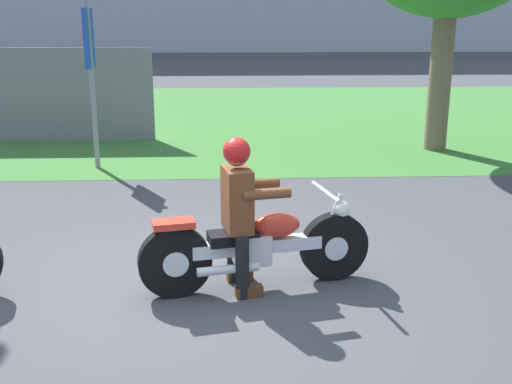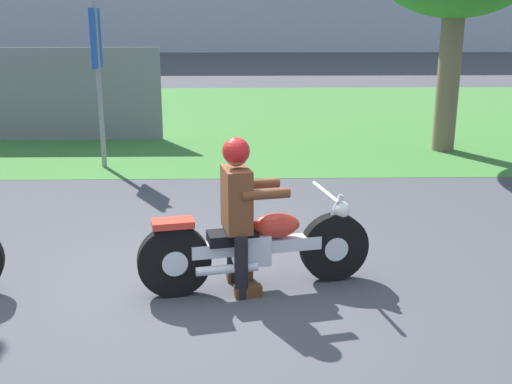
# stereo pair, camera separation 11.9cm
# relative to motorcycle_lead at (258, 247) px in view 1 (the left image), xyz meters

# --- Properties ---
(ground) EXTENTS (120.00, 120.00, 0.00)m
(ground) POSITION_rel_motorcycle_lead_xyz_m (-0.75, -0.03, -0.39)
(ground) COLOR #424247
(grass_verge) EXTENTS (60.00, 12.00, 0.01)m
(grass_verge) POSITION_rel_motorcycle_lead_xyz_m (-0.75, 9.88, -0.39)
(grass_verge) COLOR #3D7533
(grass_verge) RESTS_ON ground
(motorcycle_lead) EXTENTS (2.11, 0.76, 0.88)m
(motorcycle_lead) POSITION_rel_motorcycle_lead_xyz_m (0.00, 0.00, 0.00)
(motorcycle_lead) COLOR black
(motorcycle_lead) RESTS_ON ground
(rider_lead) EXTENTS (0.61, 0.54, 1.40)m
(rider_lead) POSITION_rel_motorcycle_lead_xyz_m (-0.16, -0.03, 0.43)
(rider_lead) COLOR black
(rider_lead) RESTS_ON ground
(sign_banner) EXTENTS (0.08, 0.60, 2.60)m
(sign_banner) POSITION_rel_motorcycle_lead_xyz_m (-2.38, 4.70, 1.33)
(sign_banner) COLOR gray
(sign_banner) RESTS_ON ground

